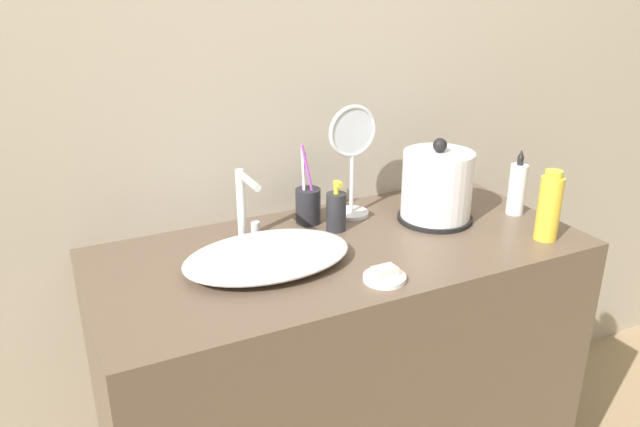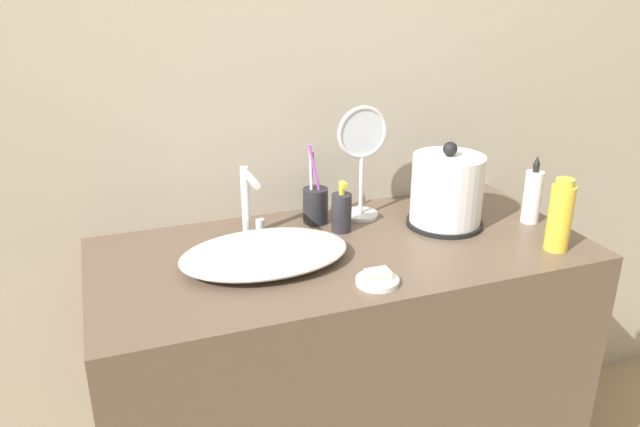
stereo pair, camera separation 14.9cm
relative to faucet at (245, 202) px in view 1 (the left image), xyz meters
name	(u,v)px [view 1 (the left image)]	position (x,y,z in m)	size (l,w,h in m)	color
wall_back	(290,49)	(0.20, 0.16, 0.34)	(6.00, 0.04, 2.60)	#ADA38E
vanity_counter	(340,387)	(0.20, -0.14, -0.53)	(1.23, 0.57, 0.85)	brown
sink_basin	(268,256)	(-0.01, -0.16, -0.08)	(0.40, 0.26, 0.05)	white
faucet	(245,202)	(0.00, 0.00, 0.00)	(0.06, 0.14, 0.19)	silver
electric_kettle	(437,188)	(0.51, -0.10, -0.01)	(0.20, 0.20, 0.23)	black
toothbrush_cup	(308,204)	(0.19, 0.04, -0.05)	(0.07, 0.07, 0.22)	#232328
lotion_bottle	(336,211)	(0.24, -0.04, -0.05)	(0.05, 0.05, 0.14)	#28282D
shampoo_bottle	(517,188)	(0.74, -0.16, -0.03)	(0.05, 0.05, 0.19)	white
mouthwash_bottle	(549,207)	(0.69, -0.33, -0.02)	(0.06, 0.06, 0.18)	gold
soap_dish	(383,276)	(0.20, -0.34, -0.09)	(0.10, 0.10, 0.03)	white
vanity_mirror	(352,154)	(0.32, 0.04, 0.07)	(0.14, 0.10, 0.31)	silver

